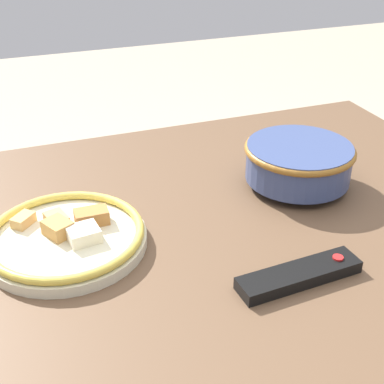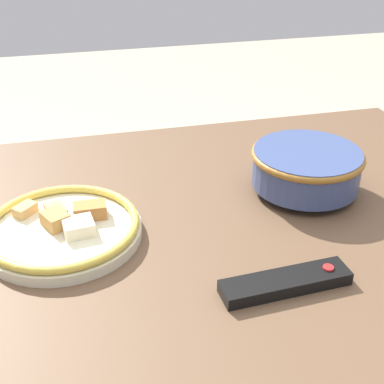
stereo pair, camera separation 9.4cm
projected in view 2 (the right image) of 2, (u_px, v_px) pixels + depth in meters
The scene contains 4 objects.
dining_table at pixel (161, 270), 0.97m from camera, with size 1.34×0.84×0.77m.
noodle_bowl at pixel (306, 168), 1.00m from camera, with size 0.21×0.21×0.09m.
food_plate at pixel (63, 228), 0.89m from camera, with size 0.26×0.26×0.04m.
tv_remote at pixel (286, 282), 0.78m from camera, with size 0.20×0.06×0.02m.
Camera 2 is at (0.13, 0.76, 1.28)m, focal length 50.00 mm.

